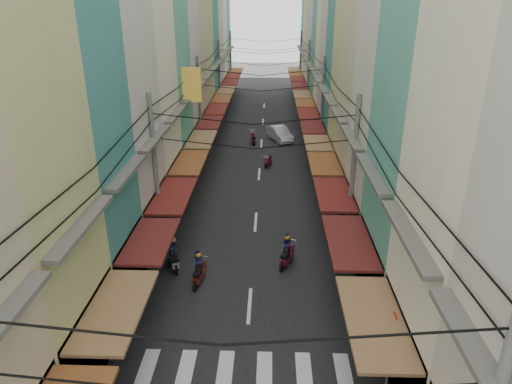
% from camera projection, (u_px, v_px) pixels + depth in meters
% --- Properties ---
extents(ground, '(160.00, 160.00, 0.00)m').
position_uv_depth(ground, '(251.00, 279.00, 21.50)').
color(ground, slate).
rests_on(ground, ground).
extents(road, '(10.00, 80.00, 0.02)m').
position_uv_depth(road, '(261.00, 150.00, 39.90)').
color(road, black).
rests_on(road, ground).
extents(sidewalk_left, '(3.00, 80.00, 0.06)m').
position_uv_depth(sidewalk_left, '(187.00, 149.00, 40.08)').
color(sidewalk_left, gray).
rests_on(sidewalk_left, ground).
extents(sidewalk_right, '(3.00, 80.00, 0.06)m').
position_uv_depth(sidewalk_right, '(335.00, 151.00, 39.70)').
color(sidewalk_right, gray).
rests_on(sidewalk_right, ground).
extents(crosswalk, '(7.55, 2.40, 0.01)m').
position_uv_depth(crosswalk, '(244.00, 376.00, 15.97)').
color(crosswalk, silver).
rests_on(crosswalk, ground).
extents(building_row_left, '(7.80, 67.67, 23.70)m').
position_uv_depth(building_row_left, '(152.00, 35.00, 33.16)').
color(building_row_left, beige).
rests_on(building_row_left, ground).
extents(building_row_right, '(7.80, 68.98, 22.59)m').
position_uv_depth(building_row_right, '(370.00, 41.00, 32.72)').
color(building_row_right, teal).
rests_on(building_row_right, ground).
extents(utility_poles, '(10.20, 66.13, 8.20)m').
position_uv_depth(utility_poles, '(260.00, 84.00, 32.74)').
color(utility_poles, slate).
rests_on(utility_poles, ground).
extents(white_car, '(4.88, 3.34, 1.60)m').
position_uv_depth(white_car, '(280.00, 140.00, 42.66)').
color(white_car, silver).
rests_on(white_car, ground).
extents(bicycle, '(1.52, 0.79, 1.00)m').
position_uv_depth(bicycle, '(411.00, 281.00, 21.38)').
color(bicycle, black).
rests_on(bicycle, ground).
extents(moving_scooters, '(6.01, 23.97, 1.77)m').
position_uv_depth(moving_scooters, '(235.00, 222.00, 25.88)').
color(moving_scooters, black).
rests_on(moving_scooters, ground).
extents(parked_scooters, '(13.33, 13.23, 0.97)m').
position_uv_depth(parked_scooters, '(338.00, 346.00, 16.70)').
color(parked_scooters, black).
rests_on(parked_scooters, ground).
extents(pedestrians, '(12.90, 24.27, 2.20)m').
position_uv_depth(pedestrians, '(184.00, 238.00, 23.06)').
color(pedestrians, '#271F29').
rests_on(pedestrians, ground).
extents(market_umbrella, '(2.47, 2.47, 2.60)m').
position_uv_depth(market_umbrella, '(383.00, 249.00, 19.56)').
color(market_umbrella, '#B2B2B7').
rests_on(market_umbrella, ground).
extents(traffic_sign, '(0.10, 0.69, 3.14)m').
position_uv_depth(traffic_sign, '(392.00, 335.00, 14.53)').
color(traffic_sign, slate).
rests_on(traffic_sign, ground).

